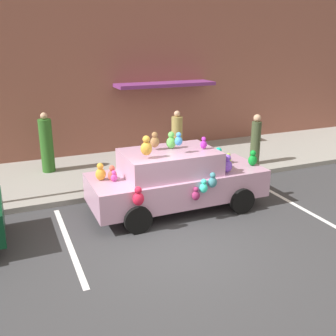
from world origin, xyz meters
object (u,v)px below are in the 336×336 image
Objects in this scene: pedestrian_near_shopfront at (47,145)px; pedestrian_by_lamp at (256,141)px; pedestrian_walking_past at (177,137)px; plush_covered_car at (176,179)px; teddy_bear_on_sidewalk at (179,164)px.

pedestrian_by_lamp is (6.37, -1.88, -0.07)m from pedestrian_near_shopfront.
pedestrian_by_lamp is (2.11, -1.58, 0.02)m from pedestrian_walking_past.
plush_covered_car is 4.67m from pedestrian_near_shopfront.
pedestrian_by_lamp is at bearing -16.47° from pedestrian_near_shopfront.
plush_covered_car is 2.35× the size of pedestrian_near_shopfront.
plush_covered_car reaches higher than teddy_bear_on_sidewalk.
pedestrian_walking_past is (1.65, 3.56, 0.11)m from plush_covered_car.
pedestrian_near_shopfront is 6.65m from pedestrian_by_lamp.
teddy_bear_on_sidewalk is 0.45× the size of pedestrian_walking_past.
plush_covered_car reaches higher than pedestrian_walking_past.
pedestrian_near_shopfront is 1.12× the size of pedestrian_walking_past.
teddy_bear_on_sidewalk is at bearing 62.62° from plush_covered_car.
teddy_bear_on_sidewalk is at bearing -178.48° from pedestrian_by_lamp.
plush_covered_car reaches higher than pedestrian_by_lamp.
pedestrian_by_lamp reaches higher than teddy_bear_on_sidewalk.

